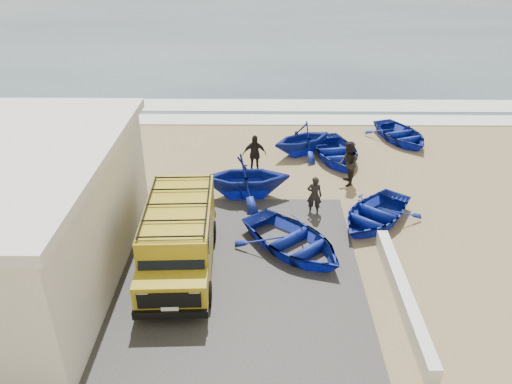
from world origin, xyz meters
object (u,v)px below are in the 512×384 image
object	(u,v)px
van	(179,236)
boat_near_left	(293,241)
fisherman_front	(314,195)
boat_mid_left	(246,176)
boat_far_left	(302,138)
boat_far_right	(401,134)
fisherman_back	(254,154)
parapet	(403,295)
fisherman_middle	(348,164)
boat_mid_right	(336,151)
boat_near_right	(375,214)

from	to	relation	value
van	boat_near_left	world-z (taller)	van
boat_near_left	van	bearing A→B (deg)	152.77
van	fisherman_front	xyz separation A→B (m)	(4.55, 3.40, -0.42)
boat_near_left	fisherman_front	size ratio (longest dim) A/B	2.63
boat_mid_left	boat_far_left	xyz separation A→B (m)	(2.53, 4.20, -0.12)
boat_far_left	boat_far_right	distance (m)	5.35
boat_mid_left	boat_far_right	distance (m)	9.60
fisherman_front	boat_mid_left	bearing A→B (deg)	-16.62
fisherman_back	boat_near_left	bearing A→B (deg)	-84.45
parapet	boat_mid_left	bearing A→B (deg)	127.00
boat_mid_left	fisherman_front	bearing A→B (deg)	-119.14
boat_near_left	boat_mid_left	xyz separation A→B (m)	(-1.68, 3.75, 0.50)
boat_far_left	fisherman_back	bearing A→B (deg)	-79.17
fisherman_middle	boat_far_left	bearing A→B (deg)	-150.26
boat_mid_right	fisherman_front	xyz separation A→B (m)	(-1.46, -4.84, 0.36)
van	boat_near_right	bearing A→B (deg)	19.73
van	boat_mid_right	bearing A→B (deg)	51.36
boat_far_left	boat_near_right	bearing A→B (deg)	-11.13
boat_far_left	boat_far_right	xyz separation A→B (m)	(5.09, 1.62, -0.42)
boat_mid_left	fisherman_back	xyz separation A→B (m)	(0.31, 2.20, -0.04)
parapet	boat_near_right	world-z (taller)	boat_near_right
boat_far_right	boat_mid_right	bearing A→B (deg)	-167.88
boat_mid_right	boat_mid_left	bearing A→B (deg)	-147.57
fisherman_front	fisherman_middle	world-z (taller)	fisherman_middle
fisherman_middle	fisherman_back	distance (m)	4.04
boat_near_left	fisherman_back	bearing A→B (deg)	61.82
boat_near_left	boat_far_left	world-z (taller)	boat_far_left
boat_near_left	boat_far_right	xyz separation A→B (m)	(5.93, 9.57, -0.04)
van	fisherman_front	bearing A→B (deg)	34.24
boat_near_right	fisherman_front	xyz separation A→B (m)	(-2.16, 0.65, 0.39)
fisherman_front	boat_mid_right	bearing A→B (deg)	-97.81
boat_far_left	fisherman_middle	world-z (taller)	fisherman_middle
van	boat_far_left	distance (m)	9.93
van	boat_far_left	world-z (taller)	van
boat_mid_right	fisherman_middle	world-z (taller)	fisherman_middle
fisherman_front	fisherman_middle	xyz separation A→B (m)	(1.60, 2.38, 0.18)
boat_near_right	boat_mid_right	world-z (taller)	boat_mid_right
fisherman_middle	parapet	bearing A→B (deg)	5.30
van	boat_near_left	distance (m)	3.82
van	boat_mid_left	world-z (taller)	van
boat_mid_right	fisherman_front	size ratio (longest dim) A/B	2.56
van	boat_mid_right	xyz separation A→B (m)	(6.02, 8.24, -0.78)
van	boat_near_left	bearing A→B (deg)	11.44
boat_mid_left	fisherman_middle	size ratio (longest dim) A/B	1.83
van	boat_mid_left	xyz separation A→B (m)	(1.95, 4.65, -0.28)
parapet	boat_mid_right	world-z (taller)	boat_mid_right
fisherman_front	fisherman_middle	bearing A→B (deg)	-114.89
fisherman_middle	fisherman_back	size ratio (longest dim) A/B	1.08
parapet	boat_mid_left	distance (m)	7.90
boat_far_right	fisherman_middle	world-z (taller)	fisherman_middle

